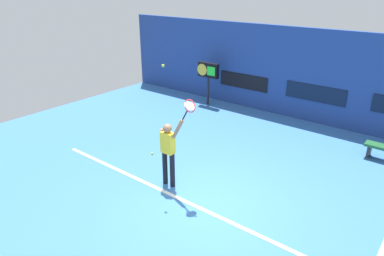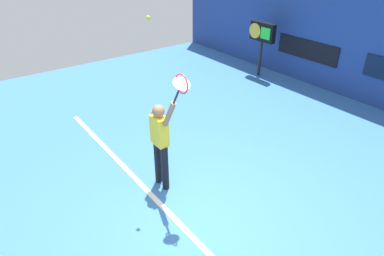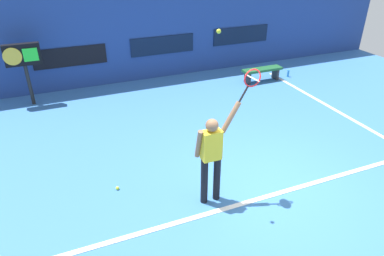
{
  "view_description": "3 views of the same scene",
  "coord_description": "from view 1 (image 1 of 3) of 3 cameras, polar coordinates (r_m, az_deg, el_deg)",
  "views": [
    {
      "loc": [
        4.08,
        -5.69,
        4.88
      ],
      "look_at": [
        -0.98,
        0.7,
        1.46
      ],
      "focal_mm": 32.88,
      "sensor_mm": 36.0,
      "label": 1
    },
    {
      "loc": [
        3.2,
        -2.55,
        4.17
      ],
      "look_at": [
        -1.18,
        0.75,
        1.06
      ],
      "focal_mm": 31.7,
      "sensor_mm": 36.0,
      "label": 2
    },
    {
      "loc": [
        -3.47,
        -4.44,
        4.29
      ],
      "look_at": [
        -1.39,
        0.64,
        1.28
      ],
      "focal_mm": 32.49,
      "sensor_mm": 36.0,
      "label": 3
    }
  ],
  "objects": [
    {
      "name": "tennis_racket",
      "position": [
        7.87,
        -0.46,
        3.42
      ],
      "size": [
        0.45,
        0.27,
        0.61
      ],
      "color": "black"
    },
    {
      "name": "sponsor_banner_center",
      "position": [
        13.53,
        19.33,
        5.32
      ],
      "size": [
        2.2,
        0.03,
        0.6
      ],
      "primitive_type": "cube",
      "color": "#0C1933"
    },
    {
      "name": "scoreboard_clock",
      "position": [
        14.72,
        2.64,
        9.05
      ],
      "size": [
        0.96,
        0.2,
        1.78
      ],
      "color": "black",
      "rests_on": "ground_plane"
    },
    {
      "name": "tennis_player",
      "position": [
        8.77,
        -3.86,
        -3.5
      ],
      "size": [
        0.77,
        0.31,
        1.94
      ],
      "color": "black",
      "rests_on": "ground_plane"
    },
    {
      "name": "ground_plane",
      "position": [
        8.53,
        2.27,
        -12.14
      ],
      "size": [
        18.0,
        18.0,
        0.0
      ],
      "primitive_type": "plane",
      "color": "#3870B2"
    },
    {
      "name": "back_wall",
      "position": [
        13.49,
        19.82,
        7.75
      ],
      "size": [
        18.0,
        0.2,
        3.38
      ],
      "primitive_type": "cube",
      "color": "navy",
      "rests_on": "ground_plane"
    },
    {
      "name": "court_baseline",
      "position": [
        8.37,
        1.25,
        -12.86
      ],
      "size": [
        10.0,
        0.1,
        0.01
      ],
      "primitive_type": "cube",
      "color": "white",
      "rests_on": "ground_plane"
    },
    {
      "name": "spare_ball",
      "position": [
        10.77,
        -6.47,
        -4.13
      ],
      "size": [
        0.07,
        0.07,
        0.07
      ],
      "primitive_type": "sphere",
      "color": "#CCE033",
      "rests_on": "ground_plane"
    },
    {
      "name": "sponsor_banner_portside",
      "position": [
        14.73,
        8.3,
        7.51
      ],
      "size": [
        2.2,
        0.03,
        0.6
      ],
      "primitive_type": "cube",
      "color": "black"
    },
    {
      "name": "tennis_ball",
      "position": [
        7.99,
        -4.7,
        10.06
      ],
      "size": [
        0.07,
        0.07,
        0.07
      ],
      "primitive_type": "sphere",
      "color": "#CCE033"
    }
  ]
}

